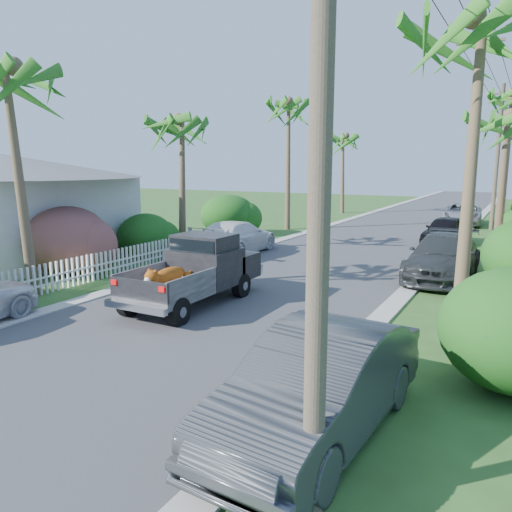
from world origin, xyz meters
The scene contains 26 objects.
ground centered at (0.00, 0.00, 0.00)m, with size 120.00×120.00×0.00m, color #2E4E1D.
road centered at (0.00, 25.00, 0.01)m, with size 8.00×100.00×0.02m, color #38383A.
curb_left centered at (-4.30, 25.00, 0.03)m, with size 0.60×100.00×0.06m, color #A5A39E.
curb_right centered at (4.30, 25.00, 0.03)m, with size 0.60×100.00×0.06m, color #A5A39E.
pickup_truck centered at (-1.04, 5.14, 1.01)m, with size 1.98×5.12×2.06m.
parked_car_rn centered at (5.00, -0.33, 0.82)m, with size 1.74×5.00×1.65m, color #34373A.
parked_car_rm centered at (5.00, 12.02, 0.80)m, with size 2.24×5.51×1.60m, color #2D3032.
parked_car_rf centered at (3.88, 20.34, 0.74)m, with size 1.74×4.32×1.47m, color black.
parked_car_rd centered at (3.60, 30.05, 0.74)m, with size 2.46×5.34×1.48m, color #A0A1A7.
parked_car_lf centered at (-4.32, 12.74, 0.78)m, with size 2.18×5.37×1.56m, color white.
palm_l_a centered at (-6.20, 3.00, 6.93)m, with size 4.40×4.40×8.20m.
palm_l_b centered at (-6.80, 12.00, 6.15)m, with size 4.40×4.40×7.40m.
palm_l_c centered at (-6.00, 22.00, 7.91)m, with size 4.40×4.40×9.20m.
palm_l_d centered at (-6.50, 34.00, 6.44)m, with size 4.40×4.40×7.70m.
palm_r_a centered at (6.30, 6.00, 7.42)m, with size 4.40×4.40×8.70m.
palm_r_b centered at (6.60, 15.00, 5.95)m, with size 4.40×4.40×7.20m.
palm_r_c centered at (6.20, 26.00, 8.11)m, with size 4.40×4.40×9.40m.
shrub_l_b centered at (-7.80, 6.00, 1.30)m, with size 3.00×3.30×2.60m, color #B81A53.
shrub_l_c centered at (-7.40, 10.00, 1.00)m, with size 2.40×2.64×2.00m, color #1C4614.
shrub_l_d centered at (-8.00, 18.00, 1.20)m, with size 3.20×3.52×2.40m, color #1C4614.
picket_fence centered at (-6.00, 5.50, 0.50)m, with size 0.10×11.00×1.00m, color white.
house_left centered at (-13.00, 7.00, 2.12)m, with size 9.00×8.00×4.60m.
utility_pole_a centered at (5.60, -2.00, 4.60)m, with size 1.60×0.26×9.00m.
utility_pole_b centered at (5.60, 13.00, 4.60)m, with size 1.60×0.26×9.00m.
utility_pole_c centered at (5.60, 28.00, 4.60)m, with size 1.60×0.26×9.00m.
utility_pole_d centered at (5.60, 43.00, 4.60)m, with size 1.60×0.26×9.00m.
Camera 1 is at (7.60, -7.08, 4.18)m, focal length 35.00 mm.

